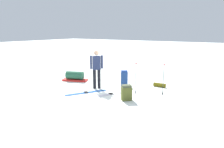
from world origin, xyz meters
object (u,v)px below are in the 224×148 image
ski_pair_far (111,94)px  sleeping_mat_rolled (160,85)px  ski_pair_near (86,93)px  backpack_bright (126,93)px  ski_poles_planted_near (163,78)px  ski_poles_planted_far (136,77)px  backpack_large_dark (124,78)px  gear_sled (75,77)px  skier_standing (97,67)px

ski_pair_far → sleeping_mat_rolled: 2.47m
ski_pair_near → backpack_bright: backpack_bright is taller
ski_poles_planted_near → ski_poles_planted_far: bearing=-64.7°
ski_pair_far → ski_poles_planted_far: size_ratio=1.36×
backpack_large_dark → sleeping_mat_rolled: backpack_large_dark is taller
backpack_bright → ski_poles_planted_near: bearing=146.0°
gear_sled → sleeping_mat_rolled: size_ratio=2.40×
ski_pair_near → gear_sled: bearing=-125.4°
ski_pair_near → backpack_bright: (-0.14, 1.82, 0.27)m
skier_standing → backpack_large_dark: (-1.04, 0.81, -0.60)m
ski_pair_far → backpack_bright: bearing=73.3°
gear_sled → ski_poles_planted_near: bearing=92.9°
ski_poles_planted_far → backpack_large_dark: bearing=-129.4°
ski_pair_near → gear_sled: size_ratio=1.19×
backpack_bright → ski_poles_planted_near: ski_poles_planted_near is taller
backpack_large_dark → gear_sled: bearing=-77.6°
ski_pair_far → backpack_large_dark: backpack_large_dark is taller
backpack_bright → gear_sled: 3.78m
backpack_large_dark → skier_standing: bearing=-37.7°
ski_poles_planted_far → sleeping_mat_rolled: ski_poles_planted_far is taller
ski_poles_planted_far → ski_pair_far: bearing=-50.4°
gear_sled → sleeping_mat_rolled: gear_sled is taller
ski_poles_planted_far → sleeping_mat_rolled: bearing=161.5°
ski_pair_near → gear_sled: gear_sled is taller
backpack_large_dark → backpack_bright: 1.99m
ski_poles_planted_near → ski_poles_planted_far: (0.47, -0.99, 0.01)m
ski_pair_near → backpack_large_dark: bearing=157.1°
ski_pair_near → backpack_large_dark: 2.02m
ski_poles_planted_near → gear_sled: 4.56m
backpack_bright → ski_poles_planted_near: 1.69m
ski_pair_near → ski_pair_far: same height
ski_pair_near → ski_poles_planted_far: ski_poles_planted_far is taller
backpack_large_dark → ski_poles_planted_near: (0.33, 1.96, 0.34)m
ski_pair_near → ski_pair_far: bearing=112.2°
ski_pair_far → backpack_bright: backpack_bright is taller
ski_pair_far → ski_poles_planted_near: bearing=122.2°
ski_pair_far → ski_poles_planted_far: (-0.64, 0.77, 0.69)m
ski_poles_planted_near → sleeping_mat_rolled: ski_poles_planted_near is taller
ski_pair_near → ski_poles_planted_near: size_ratio=1.27×
ski_pair_near → backpack_bright: 1.84m
ski_pair_far → skier_standing: bearing=-111.4°
sleeping_mat_rolled → backpack_bright: bearing=-10.2°
ski_poles_planted_near → sleeping_mat_rolled: bearing=-154.1°
ski_poles_planted_far → sleeping_mat_rolled: (-1.48, 0.50, -0.61)m
skier_standing → ski_poles_planted_near: size_ratio=1.37×
ski_poles_planted_near → gear_sled: ski_poles_planted_near is taller
backpack_large_dark → sleeping_mat_rolled: bearing=114.8°
ski_pair_far → ski_poles_planted_far: 1.22m
sleeping_mat_rolled → backpack_large_dark: bearing=-65.2°
skier_standing → backpack_bright: (0.65, 1.85, -0.67)m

